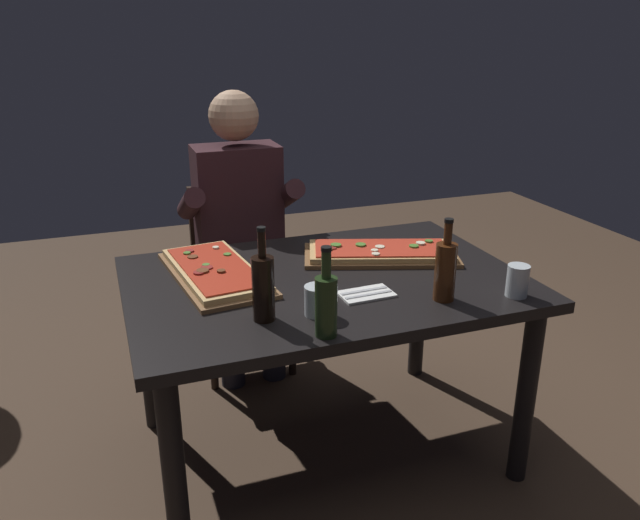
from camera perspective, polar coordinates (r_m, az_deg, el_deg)
ground_plane at (r=2.63m, az=0.39°, el=-16.71°), size 6.40×6.40×0.00m
dining_table at (r=2.29m, az=0.43°, el=-3.81°), size 1.40×0.96×0.74m
pizza_rectangular_front at (r=2.46m, az=5.53°, el=0.68°), size 0.65×0.44×0.05m
pizza_rectangular_left at (r=2.29m, az=-9.52°, el=-1.04°), size 0.34×0.61×0.05m
wine_bottle_dark at (r=1.81m, az=0.56°, el=-3.95°), size 0.07×0.07×0.28m
oil_bottle_amber at (r=1.91m, az=-5.18°, el=-2.41°), size 0.07×0.07×0.30m
vinegar_bottle_green at (r=2.08m, az=11.31°, el=-0.87°), size 0.07×0.07×0.28m
tumbler_near_camera at (r=1.96m, az=-0.25°, el=-3.84°), size 0.08×0.08×0.10m
tumbler_far_side at (r=2.19m, az=17.48°, el=-1.96°), size 0.07×0.07×0.11m
napkin_cutlery_set at (r=2.12m, az=4.22°, el=-3.09°), size 0.18×0.12×0.01m
diner_chair at (r=3.08m, az=-7.50°, el=-0.60°), size 0.44×0.44×0.87m
seated_diner at (r=2.89m, az=-7.20°, el=3.32°), size 0.53×0.41×1.33m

